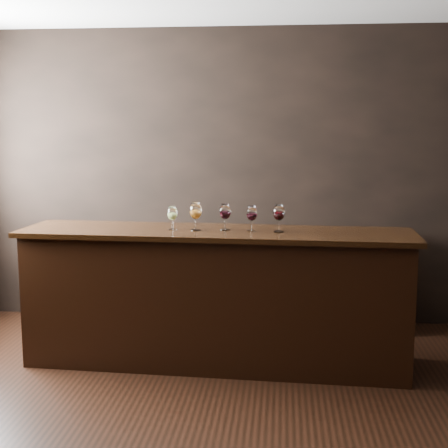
# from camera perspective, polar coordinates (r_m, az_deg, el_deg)

# --- Properties ---
(ground) EXTENTS (5.00, 5.00, 0.00)m
(ground) POSITION_cam_1_polar(r_m,az_deg,el_deg) (4.18, -3.06, -17.68)
(ground) COLOR black
(ground) RESTS_ON ground
(room_shell) EXTENTS (5.02, 4.52, 2.81)m
(room_shell) POSITION_cam_1_polar(r_m,az_deg,el_deg) (3.90, -6.44, 7.99)
(room_shell) COLOR black
(room_shell) RESTS_ON ground
(bar_counter) EXTENTS (2.99, 0.78, 1.04)m
(bar_counter) POSITION_cam_1_polar(r_m,az_deg,el_deg) (4.96, -0.77, -6.95)
(bar_counter) COLOR black
(bar_counter) RESTS_ON ground
(bar_top) EXTENTS (3.09, 0.86, 0.04)m
(bar_top) POSITION_cam_1_polar(r_m,az_deg,el_deg) (4.84, -0.78, -0.81)
(bar_top) COLOR black
(bar_top) RESTS_ON bar_counter
(back_bar_shelf) EXTENTS (2.56, 0.40, 0.92)m
(back_bar_shelf) POSITION_cam_1_polar(r_m,az_deg,el_deg) (5.90, 2.31, -4.98)
(back_bar_shelf) COLOR black
(back_bar_shelf) RESTS_ON ground
(glass_white) EXTENTS (0.08, 0.08, 0.19)m
(glass_white) POSITION_cam_1_polar(r_m,az_deg,el_deg) (4.86, -4.75, 0.93)
(glass_white) COLOR white
(glass_white) RESTS_ON bar_top
(glass_amber) EXTENTS (0.09, 0.09, 0.22)m
(glass_amber) POSITION_cam_1_polar(r_m,az_deg,el_deg) (4.82, -2.61, 1.15)
(glass_amber) COLOR white
(glass_amber) RESTS_ON bar_top
(glass_red_a) EXTENTS (0.09, 0.09, 0.21)m
(glass_red_a) POSITION_cam_1_polar(r_m,az_deg,el_deg) (4.83, 0.11, 1.09)
(glass_red_a) COLOR white
(glass_red_a) RESTS_ON bar_top
(glass_red_b) EXTENTS (0.08, 0.08, 0.20)m
(glass_red_b) POSITION_cam_1_polar(r_m,az_deg,el_deg) (4.79, 2.56, 0.93)
(glass_red_b) COLOR white
(glass_red_b) RESTS_ON bar_top
(glass_red_c) EXTENTS (0.09, 0.09, 0.21)m
(glass_red_c) POSITION_cam_1_polar(r_m,az_deg,el_deg) (4.77, 5.04, 1.00)
(glass_red_c) COLOR white
(glass_red_c) RESTS_ON bar_top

